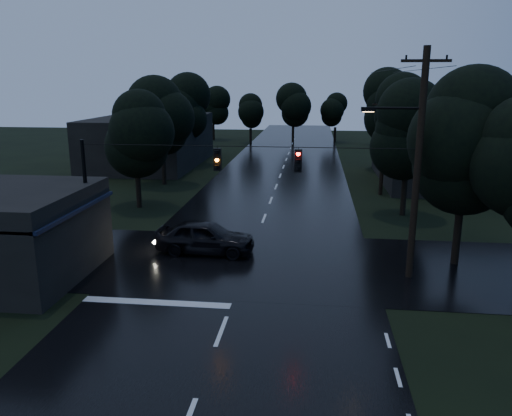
# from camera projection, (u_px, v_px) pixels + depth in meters

# --- Properties ---
(main_road) EXTENTS (12.00, 120.00, 0.02)m
(main_road) POSITION_uv_depth(u_px,v_px,m) (276.00, 187.00, 41.69)
(main_road) COLOR black
(main_road) RESTS_ON ground
(cross_street) EXTENTS (60.00, 9.00, 0.02)m
(cross_street) POSITION_uv_depth(u_px,v_px,m) (248.00, 262.00, 24.37)
(cross_street) COLOR black
(cross_street) RESTS_ON ground
(building_far_right) EXTENTS (10.00, 14.00, 4.40)m
(building_far_right) POSITION_uv_depth(u_px,v_px,m) (440.00, 157.00, 43.42)
(building_far_right) COLOR black
(building_far_right) RESTS_ON ground
(building_far_left) EXTENTS (10.00, 16.00, 5.00)m
(building_far_left) POSITION_uv_depth(u_px,v_px,m) (151.00, 141.00, 52.27)
(building_far_left) COLOR black
(building_far_left) RESTS_ON ground
(utility_pole_main) EXTENTS (3.50, 0.30, 10.00)m
(utility_pole_main) POSITION_uv_depth(u_px,v_px,m) (416.00, 162.00, 21.27)
(utility_pole_main) COLOR black
(utility_pole_main) RESTS_ON ground
(utility_pole_far) EXTENTS (2.00, 0.30, 7.50)m
(utility_pole_far) POSITION_uv_depth(u_px,v_px,m) (383.00, 145.00, 37.87)
(utility_pole_far) COLOR black
(utility_pole_far) RESTS_ON ground
(anchor_pole_left) EXTENTS (0.18, 0.18, 6.00)m
(anchor_pole_left) POSITION_uv_depth(u_px,v_px,m) (87.00, 203.00, 23.51)
(anchor_pole_left) COLOR black
(anchor_pole_left) RESTS_ON ground
(span_signals) EXTENTS (15.00, 0.37, 1.12)m
(span_signals) POSITION_uv_depth(u_px,v_px,m) (256.00, 159.00, 22.04)
(span_signals) COLOR black
(span_signals) RESTS_ON ground
(tree_corner_near) EXTENTS (4.48, 4.48, 9.44)m
(tree_corner_near) POSITION_uv_depth(u_px,v_px,m) (467.00, 140.00, 22.72)
(tree_corner_near) COLOR black
(tree_corner_near) RESTS_ON ground
(tree_left_a) EXTENTS (3.92, 3.92, 8.26)m
(tree_left_a) POSITION_uv_depth(u_px,v_px,m) (135.00, 132.00, 33.71)
(tree_left_a) COLOR black
(tree_left_a) RESTS_ON ground
(tree_left_b) EXTENTS (4.20, 4.20, 8.85)m
(tree_left_b) POSITION_uv_depth(u_px,v_px,m) (161.00, 118.00, 41.38)
(tree_left_b) COLOR black
(tree_left_b) RESTS_ON ground
(tree_left_c) EXTENTS (4.48, 4.48, 9.44)m
(tree_left_c) POSITION_uv_depth(u_px,v_px,m) (185.00, 107.00, 50.98)
(tree_left_c) COLOR black
(tree_left_c) RESTS_ON ground
(tree_right_a) EXTENTS (4.20, 4.20, 8.85)m
(tree_right_a) POSITION_uv_depth(u_px,v_px,m) (409.00, 129.00, 31.59)
(tree_right_a) COLOR black
(tree_right_a) RESTS_ON ground
(tree_right_b) EXTENTS (4.48, 4.48, 9.44)m
(tree_right_b) POSITION_uv_depth(u_px,v_px,m) (399.00, 115.00, 39.13)
(tree_right_b) COLOR black
(tree_right_b) RESTS_ON ground
(tree_right_c) EXTENTS (4.76, 4.76, 10.03)m
(tree_right_c) POSITION_uv_depth(u_px,v_px,m) (389.00, 105.00, 48.59)
(tree_right_c) COLOR black
(tree_right_c) RESTS_ON ground
(car) EXTENTS (5.14, 2.27, 1.72)m
(car) POSITION_uv_depth(u_px,v_px,m) (205.00, 237.00, 25.52)
(car) COLOR black
(car) RESTS_ON ground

